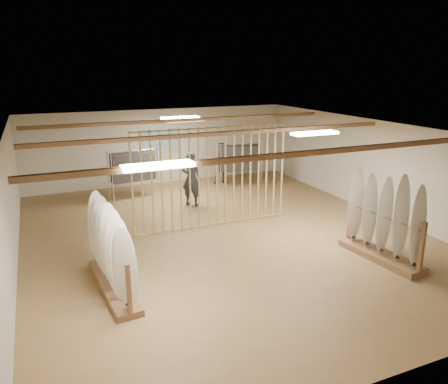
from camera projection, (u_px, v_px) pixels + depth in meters
name	position (u px, v px, depth m)	size (l,w,h in m)	color
floor	(224.00, 235.00, 11.59)	(12.00, 12.00, 0.00)	olive
ceiling	(224.00, 130.00, 10.81)	(12.00, 12.00, 0.00)	gray
wall_back	(161.00, 147.00, 16.48)	(12.00, 12.00, 0.00)	beige
wall_front	(401.00, 290.00, 5.92)	(12.00, 12.00, 0.00)	beige
wall_left	(9.00, 209.00, 9.28)	(12.00, 12.00, 0.00)	beige
wall_right	(376.00, 167.00, 13.12)	(12.00, 12.00, 0.00)	beige
ceiling_slats	(224.00, 133.00, 10.83)	(9.50, 6.12, 0.10)	brown
light_panels	(224.00, 132.00, 10.83)	(1.20, 0.35, 0.06)	white
bamboo_partition	(212.00, 178.00, 11.90)	(4.45, 0.05, 2.78)	tan
poster	(161.00, 141.00, 16.41)	(1.40, 0.03, 0.90)	teal
rack_left	(112.00, 261.00, 8.63)	(0.67, 2.58, 1.79)	brown
rack_right	(383.00, 231.00, 9.98)	(0.76, 2.22, 2.07)	brown
clothing_rack_a	(133.00, 167.00, 14.56)	(1.56, 0.59, 1.68)	silver
clothing_rack_b	(240.00, 158.00, 16.04)	(1.50, 0.68, 1.64)	silver
shopper_a	(191.00, 175.00, 13.86)	(0.72, 0.49, 1.98)	#2A2B32
shopper_b	(223.00, 161.00, 16.42)	(0.86, 0.67, 1.79)	#3F3D31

